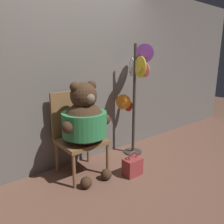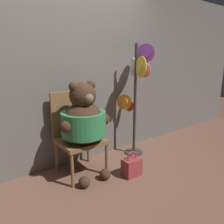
# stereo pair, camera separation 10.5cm
# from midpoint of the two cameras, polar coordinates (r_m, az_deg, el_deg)

# --- Properties ---
(ground_plane) EXTENTS (14.00, 14.00, 0.00)m
(ground_plane) POSITION_cam_midpoint_polar(r_m,az_deg,el_deg) (2.93, -5.46, -16.36)
(ground_plane) COLOR brown
(wall_back) EXTENTS (8.00, 0.10, 2.56)m
(wall_back) POSITION_cam_midpoint_polar(r_m,az_deg,el_deg) (3.03, -12.02, 9.93)
(wall_back) COLOR #66605B
(wall_back) RESTS_ON ground_plane
(chair) EXTENTS (0.54, 0.52, 1.06)m
(chair) POSITION_cam_midpoint_polar(r_m,az_deg,el_deg) (2.87, -10.18, -5.02)
(chair) COLOR brown
(chair) RESTS_ON ground_plane
(teddy_bear) EXTENTS (0.66, 0.58, 1.21)m
(teddy_bear) POSITION_cam_midpoint_polar(r_m,az_deg,el_deg) (2.67, -8.27, -2.38)
(teddy_bear) COLOR #3D2819
(teddy_bear) RESTS_ON ground_plane
(hat_display_rack) EXTENTS (0.35, 0.57, 1.67)m
(hat_display_rack) POSITION_cam_midpoint_polar(r_m,az_deg,el_deg) (3.29, 5.15, 5.93)
(hat_display_rack) COLOR #332D28
(hat_display_rack) RESTS_ON ground_plane
(handbag_on_ground) EXTENTS (0.24, 0.16, 0.33)m
(handbag_on_ground) POSITION_cam_midpoint_polar(r_m,az_deg,el_deg) (2.90, 4.32, -13.98)
(handbag_on_ground) COLOR maroon
(handbag_on_ground) RESTS_ON ground_plane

